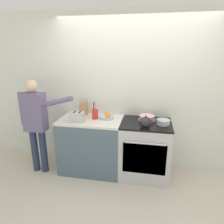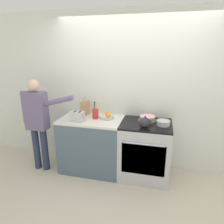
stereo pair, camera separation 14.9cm
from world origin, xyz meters
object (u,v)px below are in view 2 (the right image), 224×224
at_px(stove_range, 145,150).
at_px(tea_kettle, 145,123).
at_px(utensil_crock, 95,114).
at_px(person_baker, 38,118).
at_px(toaster, 78,116).
at_px(knife_block, 85,108).
at_px(layer_cake, 147,118).
at_px(fruit_bowl, 107,117).
at_px(mixing_bowl, 163,123).

relative_size(stove_range, tea_kettle, 4.24).
relative_size(utensil_crock, person_baker, 0.19).
bearing_deg(toaster, knife_block, 91.56).
bearing_deg(tea_kettle, layer_cake, 87.56).
height_order(tea_kettle, utensil_crock, utensil_crock).
distance_m(tea_kettle, knife_block, 1.12).
distance_m(fruit_bowl, person_baker, 1.13).
relative_size(mixing_bowl, utensil_crock, 0.70).
bearing_deg(layer_cake, fruit_bowl, -175.08).
distance_m(mixing_bowl, knife_block, 1.33).
bearing_deg(person_baker, toaster, 5.88).
height_order(fruit_bowl, toaster, toaster).
height_order(layer_cake, toaster, toaster).
relative_size(layer_cake, tea_kettle, 1.38).
xyz_separation_m(stove_range, fruit_bowl, (-0.64, 0.07, 0.49)).
bearing_deg(knife_block, layer_cake, -3.31).
relative_size(tea_kettle, mixing_bowl, 1.07).
distance_m(tea_kettle, person_baker, 1.73).
xyz_separation_m(tea_kettle, knife_block, (-1.06, 0.37, 0.05)).
bearing_deg(toaster, utensil_crock, 40.03).
bearing_deg(fruit_bowl, tea_kettle, -21.84).
bearing_deg(tea_kettle, person_baker, -179.02).
xyz_separation_m(fruit_bowl, toaster, (-0.42, -0.23, 0.04)).
height_order(mixing_bowl, fruit_bowl, fruit_bowl).
xyz_separation_m(stove_range, knife_block, (-1.06, 0.19, 0.58)).
height_order(toaster, person_baker, person_baker).
xyz_separation_m(layer_cake, person_baker, (-1.74, -0.34, -0.03)).
distance_m(layer_cake, utensil_crock, 0.84).
distance_m(stove_range, layer_cake, 0.51).
relative_size(mixing_bowl, person_baker, 0.13).
bearing_deg(stove_range, knife_block, 170.04).
xyz_separation_m(stove_range, tea_kettle, (-0.01, -0.18, 0.53)).
relative_size(knife_block, utensil_crock, 1.13).
height_order(layer_cake, utensil_crock, utensil_crock).
xyz_separation_m(utensil_crock, person_baker, (-0.91, -0.25, -0.07)).
bearing_deg(fruit_bowl, mixing_bowl, -6.30).
bearing_deg(stove_range, toaster, -171.58).
distance_m(layer_cake, toaster, 1.10).
height_order(stove_range, layer_cake, layer_cake).
bearing_deg(utensil_crock, fruit_bowl, 10.15).
bearing_deg(stove_range, tea_kettle, -92.22).
bearing_deg(tea_kettle, stove_range, 87.78).
bearing_deg(person_baker, knife_block, 31.94).
bearing_deg(knife_block, person_baker, -149.12).
relative_size(stove_range, utensil_crock, 3.17).
bearing_deg(toaster, stove_range, 8.42).
xyz_separation_m(mixing_bowl, knife_block, (-1.31, 0.22, 0.08)).
bearing_deg(knife_block, fruit_bowl, -15.42).
bearing_deg(toaster, tea_kettle, -1.51).
bearing_deg(utensil_crock, tea_kettle, -15.01).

